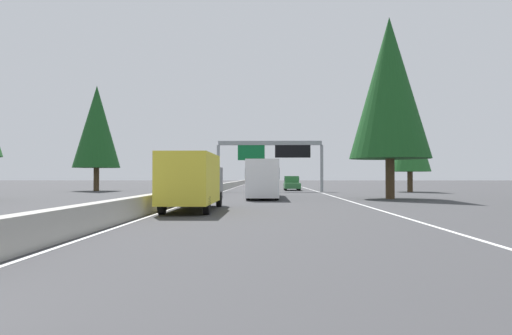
{
  "coord_description": "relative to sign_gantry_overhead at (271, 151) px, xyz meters",
  "views": [
    {
      "loc": [
        -5.09,
        -5.55,
        1.79
      ],
      "look_at": [
        45.71,
        -4.36,
        2.75
      ],
      "focal_mm": 33.76,
      "sensor_mm": 36.0,
      "label": 1
    }
  ],
  "objects": [
    {
      "name": "ground_plane",
      "position": [
        7.93,
        6.04,
        -4.81
      ],
      "size": [
        320.0,
        320.0,
        0.0
      ],
      "primitive_type": "plane",
      "color": "#38383A"
    },
    {
      "name": "median_barrier",
      "position": [
        27.93,
        6.34,
        -4.36
      ],
      "size": [
        180.0,
        0.56,
        0.9
      ],
      "primitive_type": "cube",
      "color": "#9E9B93",
      "rests_on": "ground"
    },
    {
      "name": "shoulder_stripe_right",
      "position": [
        17.93,
        -5.48,
        -4.8
      ],
      "size": [
        160.0,
        0.16,
        0.01
      ],
      "primitive_type": "cube",
      "color": "silver",
      "rests_on": "ground"
    },
    {
      "name": "shoulder_stripe_median",
      "position": [
        17.93,
        5.79,
        -4.8
      ],
      "size": [
        160.0,
        0.16,
        0.01
      ],
      "primitive_type": "cube",
      "color": "silver",
      "rests_on": "ground"
    },
    {
      "name": "sign_gantry_overhead",
      "position": [
        0.0,
        0.0,
        0.0
      ],
      "size": [
        0.5,
        12.68,
        6.04
      ],
      "color": "gray",
      "rests_on": "ground"
    },
    {
      "name": "box_truck_near_right",
      "position": [
        -31.9,
        4.4,
        -3.19
      ],
      "size": [
        8.5,
        2.4,
        2.95
      ],
      "color": "gold",
      "rests_on": "ground"
    },
    {
      "name": "bus_distant_a",
      "position": [
        -16.4,
        0.86,
        -3.09
      ],
      "size": [
        11.5,
        2.55,
        3.1
      ],
      "color": "white",
      "rests_on": "ground"
    },
    {
      "name": "pickup_mid_right",
      "position": [
        6.18,
        -2.73,
        -3.89
      ],
      "size": [
        5.6,
        2.0,
        1.86
      ],
      "color": "#2D6B38",
      "rests_on": "ground"
    },
    {
      "name": "sedan_near_center",
      "position": [
        66.93,
        0.58,
        -4.12
      ],
      "size": [
        4.4,
        1.8,
        1.47
      ],
      "color": "slate",
      "rests_on": "ground"
    },
    {
      "name": "sedan_mid_center",
      "position": [
        22.39,
        0.55,
        -4.12
      ],
      "size": [
        4.4,
        1.8,
        1.47
      ],
      "color": "#2D6B38",
      "rests_on": "ground"
    },
    {
      "name": "conifer_right_near",
      "position": [
        -18.32,
        -9.38,
        4.14
      ],
      "size": [
        6.47,
        6.47,
        14.7
      ],
      "color": "#4C3823",
      "rests_on": "ground"
    },
    {
      "name": "conifer_right_mid",
      "position": [
        -0.48,
        -16.23,
        1.77
      ],
      "size": [
        4.76,
        4.76,
        10.83
      ],
      "color": "#4C3823",
      "rests_on": "ground"
    },
    {
      "name": "conifer_left_near",
      "position": [
        2.31,
        21.82,
        3.22
      ],
      "size": [
        5.8,
        5.8,
        13.19
      ],
      "color": "#4C3823",
      "rests_on": "ground"
    }
  ]
}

